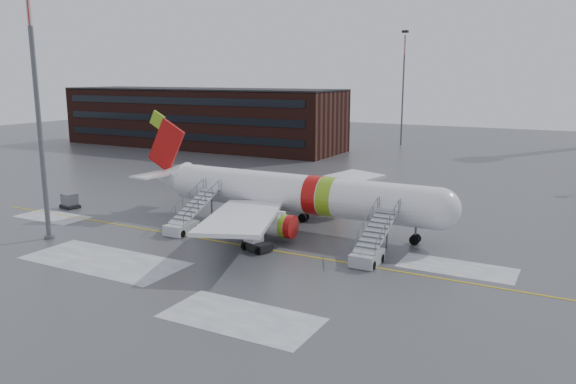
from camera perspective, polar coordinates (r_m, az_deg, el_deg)
The scene contains 9 objects.
ground at distance 52.47m, azimuth -5.63°, elevation -4.87°, with size 260.00×260.00×0.00m, color #494C4F.
airliner at distance 56.09m, azimuth 0.11°, elevation -0.12°, with size 35.03×32.97×11.18m.
airstair_fwd at distance 46.55m, azimuth 8.36°, elevation -5.75°, with size 2.05×7.70×3.48m.
airstair_aft at distance 55.55m, azimuth -10.30°, elevation -2.93°, with size 2.05×7.70×3.48m.
pushback_tug at distance 49.21m, azimuth -3.29°, elevation -5.17°, with size 2.89×2.50×1.48m.
uld_container at distance 69.19m, azimuth -21.30°, elevation -0.88°, with size 2.31×1.86×1.69m.
light_mast_near at distance 55.31m, azimuth -24.12°, elevation 8.27°, with size 1.20×1.20×24.24m.
terminal_building at distance 121.53m, azimuth -8.95°, elevation 7.49°, with size 62.00×16.11×12.30m.
light_mast_far_n at distance 124.99m, azimuth 11.64°, elevation 11.02°, with size 1.20×1.20×24.25m.
Camera 1 is at (28.20, -41.63, 14.99)m, focal length 35.00 mm.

